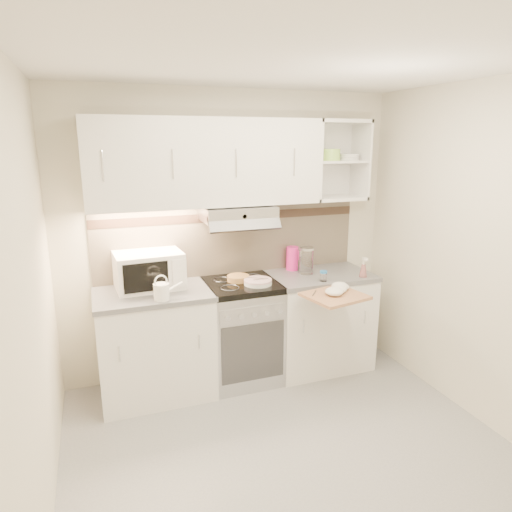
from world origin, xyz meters
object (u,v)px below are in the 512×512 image
(watering_can, at_px, (162,291))
(glass_jar, at_px, (307,260))
(spray_bottle, at_px, (363,269))
(microwave, at_px, (149,270))
(pink_pitcher, at_px, (292,258))
(electric_range, at_px, (242,331))
(plate_stack, at_px, (258,282))
(cutting_board, at_px, (335,296))

(watering_can, height_order, glass_jar, glass_jar)
(watering_can, height_order, spray_bottle, watering_can)
(glass_jar, height_order, spray_bottle, glass_jar)
(microwave, distance_m, pink_pitcher, 1.32)
(electric_range, height_order, plate_stack, plate_stack)
(spray_bottle, bearing_deg, microwave, 174.29)
(pink_pitcher, distance_m, spray_bottle, 0.65)
(plate_stack, relative_size, cutting_board, 0.54)
(glass_jar, bearing_deg, cutting_board, -92.13)
(plate_stack, bearing_deg, watering_can, -172.17)
(plate_stack, distance_m, glass_jar, 0.55)
(electric_range, bearing_deg, spray_bottle, -11.71)
(spray_bottle, bearing_deg, cutting_board, -141.59)
(microwave, distance_m, cutting_board, 1.52)
(plate_stack, xyz_separation_m, cutting_board, (0.50, -0.41, -0.05))
(watering_can, relative_size, glass_jar, 0.95)
(microwave, xyz_separation_m, cutting_board, (1.37, -0.64, -0.18))
(watering_can, xyz_separation_m, pink_pitcher, (1.26, 0.42, 0.04))
(plate_stack, distance_m, cutting_board, 0.65)
(watering_can, bearing_deg, microwave, 92.65)
(pink_pitcher, bearing_deg, cutting_board, -77.93)
(watering_can, bearing_deg, electric_range, 10.51)
(plate_stack, bearing_deg, microwave, 165.55)
(plate_stack, height_order, cutting_board, plate_stack)
(electric_range, bearing_deg, plate_stack, -44.50)
(microwave, height_order, pink_pitcher, microwave)
(spray_bottle, height_order, cutting_board, spray_bottle)
(pink_pitcher, relative_size, glass_jar, 0.91)
(watering_can, relative_size, plate_stack, 0.98)
(glass_jar, bearing_deg, plate_stack, -164.04)
(electric_range, height_order, cutting_board, electric_range)
(microwave, height_order, watering_can, microwave)
(plate_stack, bearing_deg, cutting_board, -39.45)
(plate_stack, bearing_deg, glass_jar, 15.96)
(watering_can, distance_m, glass_jar, 1.36)
(watering_can, relative_size, pink_pitcher, 1.05)
(watering_can, xyz_separation_m, spray_bottle, (1.76, -0.00, 0.00))
(electric_range, distance_m, spray_bottle, 1.20)
(cutting_board, bearing_deg, glass_jar, 75.78)
(microwave, distance_m, watering_can, 0.35)
(spray_bottle, bearing_deg, pink_pitcher, 144.60)
(microwave, relative_size, spray_bottle, 2.96)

